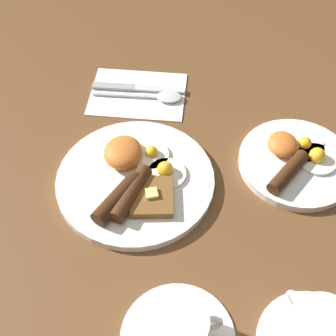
% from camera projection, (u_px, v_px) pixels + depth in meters
% --- Properties ---
extents(ground_plane, '(3.00, 3.00, 0.00)m').
position_uv_depth(ground_plane, '(136.00, 183.00, 0.83)').
color(ground_plane, brown).
extents(breakfast_plate_near, '(0.28, 0.28, 0.05)m').
position_uv_depth(breakfast_plate_near, '(135.00, 179.00, 0.82)').
color(breakfast_plate_near, white).
rests_on(breakfast_plate_near, ground_plane).
extents(breakfast_plate_far, '(0.21, 0.21, 0.04)m').
position_uv_depth(breakfast_plate_far, '(296.00, 160.00, 0.85)').
color(breakfast_plate_far, white).
rests_on(breakfast_plate_far, ground_plane).
extents(teacup_near, '(0.16, 0.16, 0.07)m').
position_uv_depth(teacup_near, '(178.00, 331.00, 0.64)').
color(teacup_near, white).
rests_on(teacup_near, ground_plane).
extents(napkin, '(0.15, 0.20, 0.01)m').
position_uv_depth(napkin, '(138.00, 93.00, 0.98)').
color(napkin, white).
rests_on(napkin, ground_plane).
extents(knife, '(0.02, 0.20, 0.01)m').
position_uv_depth(knife, '(133.00, 88.00, 0.98)').
color(knife, silver).
rests_on(knife, napkin).
extents(spoon, '(0.04, 0.19, 0.01)m').
position_uv_depth(spoon, '(160.00, 96.00, 0.96)').
color(spoon, silver).
rests_on(spoon, napkin).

